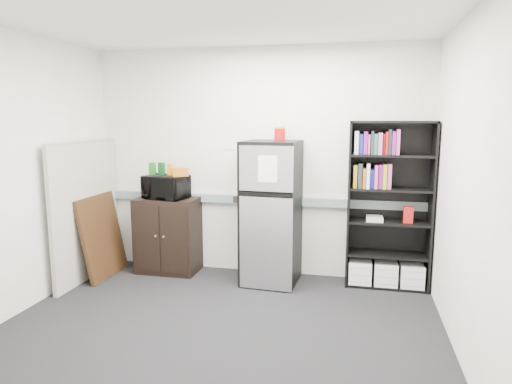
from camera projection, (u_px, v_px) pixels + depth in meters
The scene contains 18 objects.
floor at pixel (214, 335), 4.00m from camera, with size 4.00×4.00×0.00m, color black.
wall_back at pixel (257, 163), 5.46m from camera, with size 4.00×0.02×2.70m, color silver.
wall_right at pixel (472, 191), 3.35m from camera, with size 0.02×3.50×2.70m, color silver.
wall_left at pixel (5, 176), 4.21m from camera, with size 0.02×3.50×2.70m, color silver.
ceiling at pixel (209, 12), 3.56m from camera, with size 4.00×3.50×0.02m, color white.
electrical_raceway at pixel (257, 200), 5.51m from camera, with size 3.92×0.05×0.10m, color gray.
wall_note at pixel (229, 146), 5.50m from camera, with size 0.14×0.00×0.10m, color white.
bookshelf at pixel (389, 207), 5.03m from camera, with size 0.90×0.34×1.85m.
cubicle_partition at pixel (86, 211), 5.31m from camera, with size 0.06×1.30×1.62m.
cabinet at pixel (168, 235), 5.60m from camera, with size 0.74×0.49×0.92m.
microwave at pixel (166, 187), 5.48m from camera, with size 0.50×0.34×0.28m, color black.
snack_box_a at pixel (152, 169), 5.52m from camera, with size 0.07×0.05×0.15m, color #1E5C1A.
snack_box_b at pixel (162, 169), 5.50m from camera, with size 0.07×0.05×0.15m, color #0D3C16.
snack_box_c at pixel (171, 170), 5.47m from camera, with size 0.07×0.05×0.14m, color orange.
snack_bag at pixel (181, 172), 5.40m from camera, with size 0.18×0.10×0.10m, color #BC5C12.
refrigerator at pixel (271, 213), 5.18m from camera, with size 0.65×0.67×1.63m.
coffee_can at pixel (280, 133), 5.15m from camera, with size 0.13×0.13×0.17m.
framed_poster at pixel (102, 236), 5.43m from camera, with size 0.22×0.77×0.98m.
Camera 1 is at (1.17, -3.57, 1.89)m, focal length 32.00 mm.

